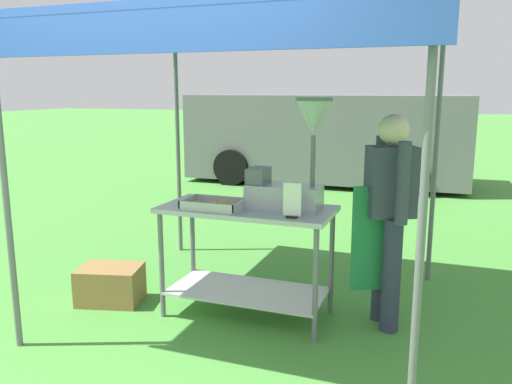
# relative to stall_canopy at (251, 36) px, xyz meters

# --- Properties ---
(ground_plane) EXTENTS (70.00, 70.00, 0.00)m
(ground_plane) POSITION_rel_stall_canopy_xyz_m (-0.26, 4.78, -2.17)
(ground_plane) COLOR #478E38
(stall_canopy) EXTENTS (2.86, 2.58, 2.25)m
(stall_canopy) POSITION_rel_stall_canopy_xyz_m (0.00, 0.00, 0.00)
(stall_canopy) COLOR slate
(stall_canopy) RESTS_ON ground
(donut_cart) EXTENTS (1.34, 0.63, 0.89)m
(donut_cart) POSITION_rel_stall_canopy_xyz_m (0.00, -0.10, -1.54)
(donut_cart) COLOR #B7B7BC
(donut_cart) RESTS_ON ground
(donut_tray) EXTENTS (0.45, 0.29, 0.07)m
(donut_tray) POSITION_rel_stall_canopy_xyz_m (-0.22, -0.23, -1.26)
(donut_tray) COLOR #B7B7BC
(donut_tray) RESTS_ON donut_cart
(donut_fryer) EXTENTS (0.64, 0.28, 0.84)m
(donut_fryer) POSITION_rel_stall_canopy_xyz_m (0.34, -0.02, -0.96)
(donut_fryer) COLOR #B7B7BC
(donut_fryer) RESTS_ON donut_cart
(menu_sign) EXTENTS (0.13, 0.05, 0.25)m
(menu_sign) POSITION_rel_stall_canopy_xyz_m (0.42, -0.31, -1.18)
(menu_sign) COLOR black
(menu_sign) RESTS_ON donut_cart
(vendor) EXTENTS (0.46, 0.51, 1.61)m
(vendor) POSITION_rel_stall_canopy_xyz_m (1.05, 0.10, -1.27)
(vendor) COLOR #2D3347
(vendor) RESTS_ON ground
(supply_crate) EXTENTS (0.59, 0.49, 0.31)m
(supply_crate) POSITION_rel_stall_canopy_xyz_m (-1.19, -0.26, -2.02)
(supply_crate) COLOR olive
(supply_crate) RESTS_ON ground
(van_grey) EXTENTS (5.31, 2.19, 1.69)m
(van_grey) POSITION_rel_stall_canopy_xyz_m (-0.78, 6.23, -1.30)
(van_grey) COLOR slate
(van_grey) RESTS_ON ground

